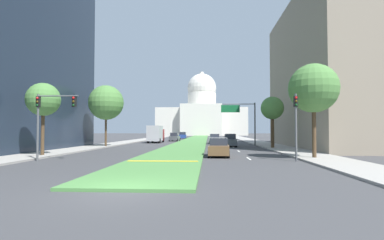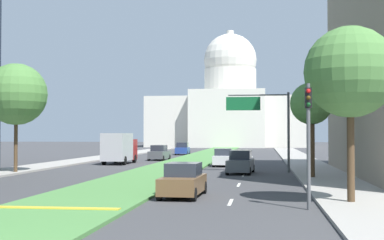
{
  "view_description": "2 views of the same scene",
  "coord_description": "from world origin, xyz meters",
  "views": [
    {
      "loc": [
        3.34,
        -11.34,
        2.4
      ],
      "look_at": [
        0.07,
        45.75,
        4.31
      ],
      "focal_mm": 27.93,
      "sensor_mm": 36.0,
      "label": 1
    },
    {
      "loc": [
        8.14,
        -10.86,
        3.11
      ],
      "look_at": [
        -0.31,
        53.98,
        4.8
      ],
      "focal_mm": 50.94,
      "sensor_mm": 36.0,
      "label": 2
    }
  ],
  "objects": [
    {
      "name": "box_truck_delivery",
      "position": [
        -6.71,
        44.37,
        1.68
      ],
      "size": [
        2.4,
        6.4,
        3.2
      ],
      "color": "maroon",
      "rests_on": "ground_plane"
    },
    {
      "name": "sedan_midblock",
      "position": [
        6.39,
        32.24,
        0.85
      ],
      "size": [
        2.13,
        4.69,
        1.84
      ],
      "color": "#4C5156",
      "rests_on": "ground_plane"
    },
    {
      "name": "street_tree_right_mid",
      "position": [
        11.49,
        27.62,
        5.14
      ],
      "size": [
        2.94,
        2.94,
        6.71
      ],
      "color": "#4C3823",
      "rests_on": "ground_plane"
    },
    {
      "name": "capitol_building",
      "position": [
        0.0,
        125.38,
        9.27
      ],
      "size": [
        39.46,
        27.08,
        29.29
      ],
      "color": "silver",
      "rests_on": "ground_plane"
    },
    {
      "name": "sedan_far_horizon",
      "position": [
        -4.1,
        52.85,
        0.84
      ],
      "size": [
        2.08,
        4.27,
        1.81
      ],
      "color": "#4C5156",
      "rests_on": "ground_plane"
    },
    {
      "name": "median_curb_nose",
      "position": [
        0.0,
        10.05,
        0.16
      ],
      "size": [
        5.08,
        0.5,
        0.04
      ],
      "primitive_type": "cube",
      "color": "gold",
      "rests_on": "grass_median"
    },
    {
      "name": "sedan_very_far",
      "position": [
        -3.84,
        70.03,
        0.86
      ],
      "size": [
        2.04,
        4.26,
        1.85
      ],
      "color": "navy",
      "rests_on": "ground_plane"
    },
    {
      "name": "overhead_guide_sign",
      "position": [
        8.35,
        33.77,
        4.63
      ],
      "size": [
        5.16,
        0.2,
        6.5
      ],
      "color": "#515456",
      "rests_on": "ground_plane"
    },
    {
      "name": "grass_median",
      "position": [
        0.0,
        56.78,
        0.07
      ],
      "size": [
        5.65,
        113.57,
        0.14
      ],
      "primitive_type": "cube",
      "color": "#4C8442",
      "rests_on": "ground_plane"
    },
    {
      "name": "sedan_distant",
      "position": [
        4.3,
        41.99,
        0.8
      ],
      "size": [
        1.95,
        4.53,
        1.7
      ],
      "color": "silver",
      "rests_on": "ground_plane"
    },
    {
      "name": "sidewalk_right",
      "position": [
        12.5,
        50.47,
        0.07
      ],
      "size": [
        4.0,
        113.57,
        0.15
      ],
      "primitive_type": "cube",
      "color": "#9E9991",
      "rests_on": "ground_plane"
    },
    {
      "name": "traffic_light_near_right",
      "position": [
        10.0,
        11.98,
        3.31
      ],
      "size": [
        0.28,
        0.35,
        5.2
      ],
      "color": "#515456",
      "rests_on": "ground_plane"
    },
    {
      "name": "sidewalk_left",
      "position": [
        -12.5,
        50.47,
        0.07
      ],
      "size": [
        4.0,
        113.57,
        0.15
      ],
      "primitive_type": "cube",
      "color": "#9E9991",
      "rests_on": "ground_plane"
    },
    {
      "name": "ground_plane",
      "position": [
        0.0,
        63.09,
        0.0
      ],
      "size": [
        277.61,
        277.61,
        0.0
      ],
      "primitive_type": "plane",
      "color": "#3D3D3F"
    },
    {
      "name": "street_tree_left_mid",
      "position": [
        -11.14,
        29.77,
        6.24
      ],
      "size": [
        4.87,
        4.87,
        8.69
      ],
      "color": "#4C3823",
      "rests_on": "ground_plane"
    },
    {
      "name": "sedan_lead_stopped",
      "position": [
        4.21,
        15.88,
        0.79
      ],
      "size": [
        1.99,
        4.3,
        1.68
      ],
      "color": "brown",
      "rests_on": "ground_plane"
    },
    {
      "name": "lane_dashes_right",
      "position": [
        6.66,
        41.06,
        0.0
      ],
      "size": [
        0.16,
        53.09,
        0.01
      ],
      "color": "silver",
      "rests_on": "ground_plane"
    },
    {
      "name": "street_tree_right_near",
      "position": [
        11.97,
        13.74,
        5.82
      ],
      "size": [
        4.05,
        4.05,
        7.88
      ],
      "color": "#4C3823",
      "rests_on": "ground_plane"
    }
  ]
}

